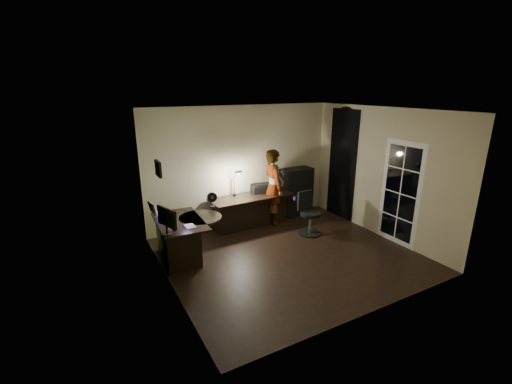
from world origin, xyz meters
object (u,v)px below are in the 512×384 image
office_chair (311,214)px  desk_left (181,239)px  desk_right (252,211)px  monitor (166,225)px  cabinet (296,192)px  person (273,187)px

office_chair → desk_left: bearing=169.8°
desk_right → monitor: bearing=-152.5°
desk_right → monitor: size_ratio=3.85×
cabinet → office_chair: (-0.42, -1.15, -0.13)m
desk_right → person: bearing=-8.9°
desk_left → desk_right: bearing=24.4°
monitor → office_chair: monitor is taller
cabinet → person: 0.88m
cabinet → person: bearing=-166.3°
monitor → office_chair: size_ratio=0.54×
desk_right → office_chair: size_ratio=2.08×
desk_left → monitor: bearing=-123.1°
monitor → desk_left: bearing=35.3°
office_chair → desk_right: bearing=127.3°
desk_right → person: 0.74m
desk_right → office_chair: 1.36m
cabinet → person: person is taller
desk_right → desk_left: bearing=-159.8°
office_chair → person: bearing=107.2°
desk_left → office_chair: (2.79, -0.25, 0.09)m
monitor → person: person is taller
cabinet → person: (-0.80, -0.22, 0.29)m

